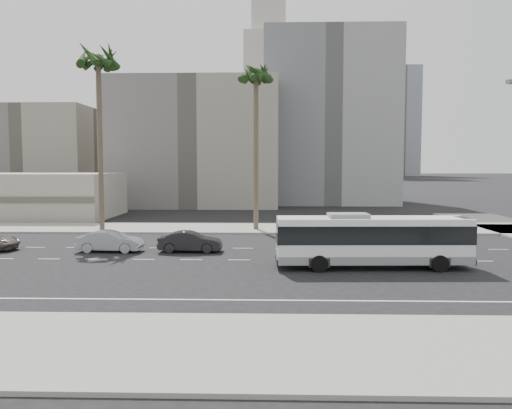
{
  "coord_description": "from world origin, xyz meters",
  "views": [
    {
      "loc": [
        -1.07,
        -31.46,
        5.91
      ],
      "look_at": [
        -2.04,
        4.0,
        3.18
      ],
      "focal_mm": 35.82,
      "sensor_mm": 36.0,
      "label": 1
    }
  ],
  "objects_px": {
    "city_bus": "(372,239)",
    "car_b": "(110,241)",
    "palm_near": "(256,77)",
    "palm_mid": "(98,64)",
    "car_a": "(190,242)"
  },
  "relations": [
    {
      "from": "car_b",
      "to": "palm_mid",
      "type": "height_order",
      "value": "palm_mid"
    },
    {
      "from": "city_bus",
      "to": "car_b",
      "type": "height_order",
      "value": "city_bus"
    },
    {
      "from": "car_b",
      "to": "palm_mid",
      "type": "distance_m",
      "value": 17.63
    },
    {
      "from": "city_bus",
      "to": "car_a",
      "type": "bearing_deg",
      "value": 153.74
    },
    {
      "from": "car_b",
      "to": "palm_near",
      "type": "xyz_separation_m",
      "value": [
        9.68,
        11.72,
        12.98
      ]
    },
    {
      "from": "city_bus",
      "to": "palm_mid",
      "type": "distance_m",
      "value": 28.77
    },
    {
      "from": "car_a",
      "to": "city_bus",
      "type": "bearing_deg",
      "value": -113.69
    },
    {
      "from": "car_b",
      "to": "palm_near",
      "type": "bearing_deg",
      "value": -37.84
    },
    {
      "from": "car_b",
      "to": "palm_mid",
      "type": "bearing_deg",
      "value": 22.81
    },
    {
      "from": "car_a",
      "to": "palm_near",
      "type": "relative_size",
      "value": 0.28
    },
    {
      "from": "car_b",
      "to": "palm_mid",
      "type": "xyz_separation_m",
      "value": [
        -3.9,
        10.11,
        13.91
      ]
    },
    {
      "from": "car_a",
      "to": "car_b",
      "type": "relative_size",
      "value": 0.98
    },
    {
      "from": "city_bus",
      "to": "car_a",
      "type": "relative_size",
      "value": 2.57
    },
    {
      "from": "city_bus",
      "to": "car_a",
      "type": "xyz_separation_m",
      "value": [
        -11.35,
        5.12,
        -0.95
      ]
    },
    {
      "from": "city_bus",
      "to": "car_a",
      "type": "height_order",
      "value": "city_bus"
    }
  ]
}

